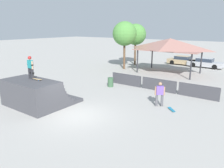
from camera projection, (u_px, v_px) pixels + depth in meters
name	position (u px, v px, depth m)	size (l,w,h in m)	color
ground_plane	(77.00, 116.00, 13.71)	(160.00, 160.00, 0.00)	#A3A09B
quarter_pipe_ramp	(35.00, 94.00, 15.32)	(4.23, 4.02, 1.86)	#424247
skater_on_deck	(30.00, 66.00, 15.08)	(0.68, 0.24, 1.60)	#2D2D33
skateboard_on_deck	(37.00, 79.00, 14.97)	(0.83, 0.25, 0.09)	blue
bystander_walking	(160.00, 93.00, 15.10)	(0.65, 0.46, 1.73)	#4C4C51
skateboard_on_ground	(171.00, 109.00, 14.59)	(0.72, 0.72, 0.09)	green
barrier_fence	(159.00, 85.00, 18.86)	(9.76, 0.12, 1.05)	#3D3D42
pavilion_shelter	(170.00, 44.00, 25.39)	(7.45, 4.64, 4.10)	#2D2D33
tree_beside_pavilion	(125.00, 34.00, 27.67)	(3.07, 3.07, 6.08)	brown
tree_far_back	(136.00, 35.00, 30.92)	(2.97, 2.97, 5.82)	brown
trash_bin	(111.00, 82.00, 20.19)	(0.52, 0.52, 0.85)	#385B3D
parked_car_tan	(183.00, 61.00, 31.78)	(4.40, 1.82, 1.27)	tan
parked_car_silver	(205.00, 63.00, 29.72)	(4.57, 1.87, 1.27)	#A8AAAF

